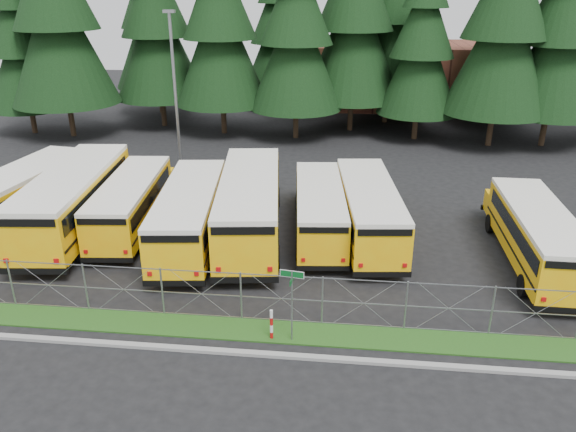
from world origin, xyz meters
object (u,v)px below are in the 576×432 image
object	(u,v)px
street_sign	(292,291)
light_standard	(175,87)
bus_3	(192,215)
bus_6	(368,211)
bus_4	(250,206)
bus_2	(133,203)
bus_1	(78,200)
bus_5	(319,210)
striped_bollard	(271,325)
bus_east	(534,236)
bus_0	(24,199)

from	to	relation	value
street_sign	light_standard	distance (m)	21.01
bus_3	bus_6	distance (m)	8.54
light_standard	street_sign	bearing A→B (deg)	-63.02
bus_3	light_standard	distance (m)	12.22
bus_4	bus_2	bearing A→B (deg)	169.57
bus_1	bus_6	xyz separation A→B (m)	(14.46, 0.73, -0.21)
bus_5	street_sign	bearing A→B (deg)	-98.14
bus_4	striped_bollard	xyz separation A→B (m)	(2.21, -8.59, -0.98)
bus_1	bus_3	world-z (taller)	bus_1
striped_bollard	light_standard	distance (m)	20.97
bus_2	bus_5	xyz separation A→B (m)	(9.44, 0.19, -0.03)
striped_bollard	bus_east	bearing A→B (deg)	33.10
bus_5	bus_east	world-z (taller)	bus_east
bus_0	bus_1	world-z (taller)	bus_1
bus_4	bus_east	world-z (taller)	bus_4
bus_6	bus_east	size ratio (longest dim) A/B	1.03
bus_1	street_sign	xyz separation A→B (m)	(11.68, -8.41, 0.44)
bus_1	bus_4	bearing A→B (deg)	-4.50
bus_5	street_sign	xyz separation A→B (m)	(-0.41, -9.15, 0.74)
bus_east	light_standard	distance (m)	22.93
bus_3	bus_4	distance (m)	2.87
bus_6	light_standard	bearing A→B (deg)	136.26
bus_3	light_standard	world-z (taller)	light_standard
bus_0	light_standard	world-z (taller)	light_standard
bus_4	street_sign	xyz separation A→B (m)	(2.94, -8.61, 0.45)
bus_3	bus_4	world-z (taller)	bus_4
bus_2	striped_bollard	distance (m)	12.23
bus_3	striped_bollard	distance (m)	9.05
bus_4	street_sign	size ratio (longest dim) A/B	4.30
bus_0	bus_east	size ratio (longest dim) A/B	1.11
bus_0	bus_2	distance (m)	5.61
bus_1	striped_bollard	distance (m)	13.84
bus_4	bus_6	xyz separation A→B (m)	(5.72, 0.53, -0.20)
light_standard	bus_0	bearing A→B (deg)	-117.78
bus_6	bus_1	bearing A→B (deg)	176.60
bus_1	light_standard	bearing A→B (deg)	71.43
bus_3	bus_5	distance (m)	6.23
bus_1	striped_bollard	world-z (taller)	bus_1
bus_1	bus_2	world-z (taller)	bus_1
bus_0	bus_2	size ratio (longest dim) A/B	1.13
bus_5	striped_bollard	size ratio (longest dim) A/B	8.21
bus_2	bus_6	xyz separation A→B (m)	(11.81, 0.18, 0.06)
bus_1	bus_0	bearing A→B (deg)	171.44
bus_1	light_standard	xyz separation A→B (m)	(2.28, 10.06, 3.91)
bus_3	bus_east	bearing A→B (deg)	-8.74
bus_4	light_standard	bearing A→B (deg)	116.10
bus_4	bus_5	world-z (taller)	bus_4
bus_4	bus_6	world-z (taller)	bus_4
bus_0	bus_east	distance (m)	24.70
bus_0	street_sign	distance (m)	16.95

